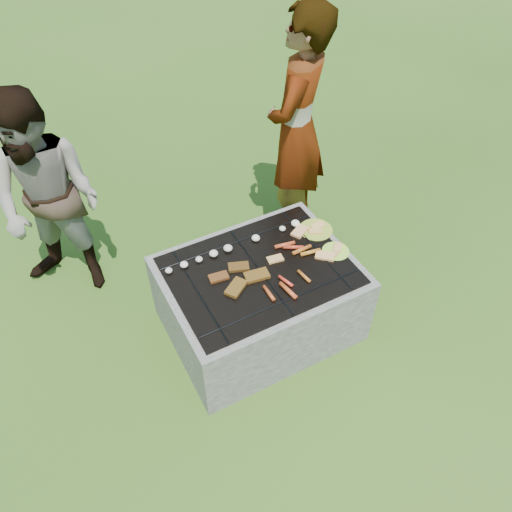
{
  "coord_description": "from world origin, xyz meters",
  "views": [
    {
      "loc": [
        -1.13,
        -2.03,
        3.07
      ],
      "look_at": [
        0.0,
        0.05,
        0.7
      ],
      "focal_mm": 35.0,
      "sensor_mm": 36.0,
      "label": 1
    }
  ],
  "objects_px": {
    "plate_far": "(316,230)",
    "bystander": "(49,202)",
    "fire_pit": "(259,301)",
    "plate_near": "(336,251)",
    "cook": "(297,130)"
  },
  "relations": [
    {
      "from": "plate_far",
      "to": "bystander",
      "type": "distance_m",
      "value": 1.93
    },
    {
      "from": "fire_pit",
      "to": "plate_near",
      "type": "height_order",
      "value": "plate_near"
    },
    {
      "from": "plate_far",
      "to": "plate_near",
      "type": "distance_m",
      "value": 0.25
    },
    {
      "from": "plate_far",
      "to": "bystander",
      "type": "xyz_separation_m",
      "value": [
        -1.66,
        0.96,
        0.22
      ]
    },
    {
      "from": "plate_far",
      "to": "plate_near",
      "type": "xyz_separation_m",
      "value": [
        0.0,
        -0.25,
        -0.0
      ]
    },
    {
      "from": "plate_near",
      "to": "bystander",
      "type": "distance_m",
      "value": 2.07
    },
    {
      "from": "plate_far",
      "to": "cook",
      "type": "xyz_separation_m",
      "value": [
        0.26,
        0.74,
        0.37
      ]
    },
    {
      "from": "plate_far",
      "to": "plate_near",
      "type": "relative_size",
      "value": 1.23
    },
    {
      "from": "fire_pit",
      "to": "plate_far",
      "type": "xyz_separation_m",
      "value": [
        0.56,
        0.16,
        0.33
      ]
    },
    {
      "from": "plate_far",
      "to": "fire_pit",
      "type": "bearing_deg",
      "value": -164.2
    },
    {
      "from": "fire_pit",
      "to": "bystander",
      "type": "height_order",
      "value": "bystander"
    },
    {
      "from": "plate_near",
      "to": "cook",
      "type": "bearing_deg",
      "value": 75.14
    },
    {
      "from": "plate_far",
      "to": "bystander",
      "type": "height_order",
      "value": "bystander"
    },
    {
      "from": "plate_far",
      "to": "plate_near",
      "type": "height_order",
      "value": "plate_far"
    },
    {
      "from": "plate_near",
      "to": "cook",
      "type": "xyz_separation_m",
      "value": [
        0.26,
        0.99,
        0.37
      ]
    }
  ]
}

